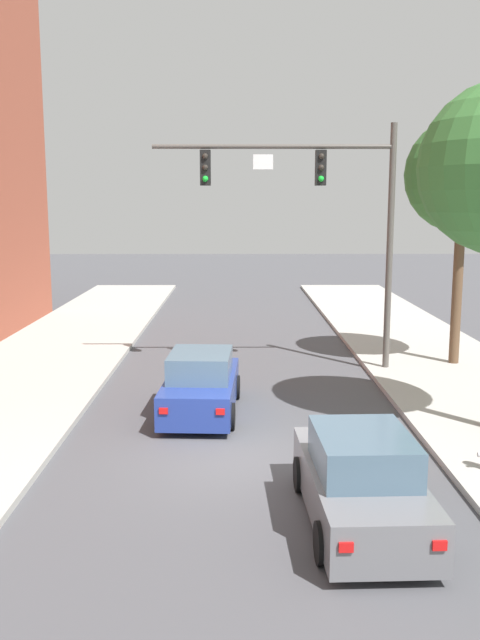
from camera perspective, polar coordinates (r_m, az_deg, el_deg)
The scene contains 5 objects.
ground_plane at distance 14.47m, azimuth 0.25°, elevation -11.59°, with size 120.00×120.00×0.00m, color #4C4C51.
traffic_signal_mast at distance 21.27m, azimuth 6.87°, elevation 9.92°, with size 7.36×0.38×7.50m.
car_lead_blue at distance 17.39m, azimuth -3.26°, elevation -5.45°, with size 1.99×4.31×1.60m.
car_following_grey at distance 11.74m, azimuth 9.99°, elevation -13.13°, with size 1.94×4.29×1.60m.
street_tree_second at distance 22.85m, azimuth 18.10°, elevation 11.36°, with size 3.62×3.62×7.82m.
Camera 1 is at (-0.14, -13.49, 5.23)m, focal length 38.42 mm.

